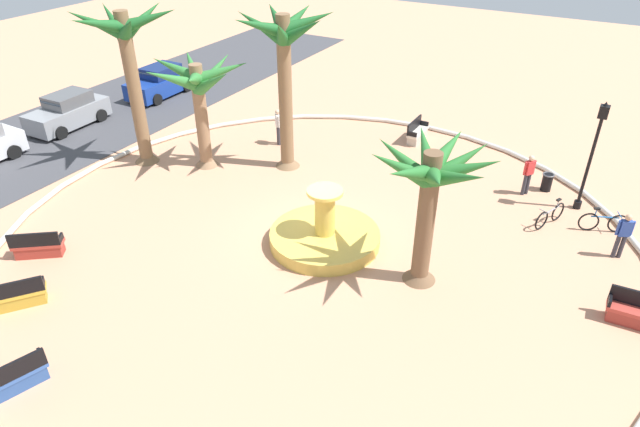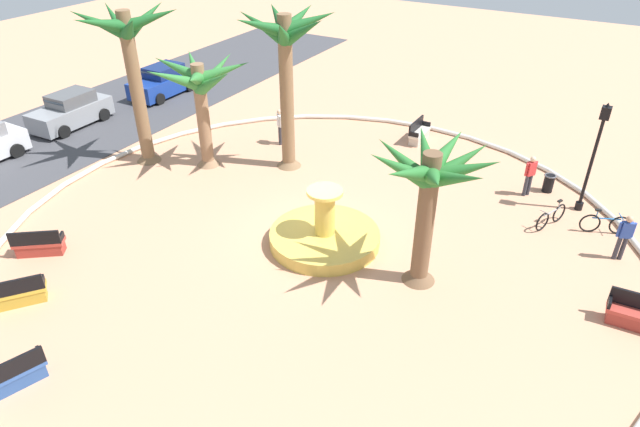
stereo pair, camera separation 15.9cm
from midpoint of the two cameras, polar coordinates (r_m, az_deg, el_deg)
ground_plane at (r=19.40m, az=0.04°, el=-2.29°), size 80.00×80.00×0.00m
plaza_curb at (r=19.35m, az=0.04°, el=-2.05°), size 21.95×21.95×0.20m
street_asphalt at (r=29.31m, az=-27.16°, el=6.45°), size 48.00×8.00×0.03m
fountain at (r=18.85m, az=0.72°, el=-2.32°), size 3.77×3.77×2.10m
palm_tree_near_fountain at (r=24.03m, az=-18.84°, el=15.19°), size 4.27×3.91×6.65m
palm_tree_by_curb at (r=22.41m, az=-3.34°, el=15.82°), size 3.92×3.87×6.62m
palm_tree_mid_plaza at (r=15.84m, az=11.62°, el=2.94°), size 3.87×3.75×4.64m
palm_tree_far_side at (r=23.38m, az=-12.05°, el=12.44°), size 3.95×4.18×4.69m
bench_east at (r=15.96m, az=-28.92°, el=-14.54°), size 1.68×0.98×1.00m
bench_west at (r=17.98m, az=30.10°, el=-9.19°), size 0.58×1.62×1.00m
bench_north at (r=26.71m, az=10.34°, el=8.07°), size 1.61×0.52×1.00m
bench_southeast at (r=20.50m, az=-26.79°, el=-2.96°), size 1.36×1.58×1.00m
bench_southwest at (r=18.53m, az=-28.54°, el=-7.37°), size 1.57×1.38×1.00m
lamppost at (r=22.05m, az=26.71°, el=5.90°), size 0.32×0.32×4.23m
trash_bin at (r=23.74m, az=22.70°, el=2.95°), size 0.46×0.46×0.73m
bicycle_red_frame at (r=21.42m, az=22.93°, el=-0.30°), size 1.60×0.76×0.94m
bicycle_by_lamppost at (r=21.80m, az=27.49°, el=-0.94°), size 0.74×1.61×0.94m
person_cyclist_helmet at (r=20.32m, az=29.10°, el=-1.98°), size 0.32×0.49×1.65m
person_cyclist_photo at (r=22.90m, az=21.04°, el=3.84°), size 0.44×0.37×1.68m
person_pedestrian_stroll at (r=25.81m, az=-3.99°, el=9.11°), size 0.41×0.40×1.69m
parked_car_second at (r=30.43m, az=-24.18°, el=9.64°), size 4.04×2.00×1.67m
parked_car_third at (r=33.21m, az=-15.75°, el=12.95°), size 4.02×1.95×1.67m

